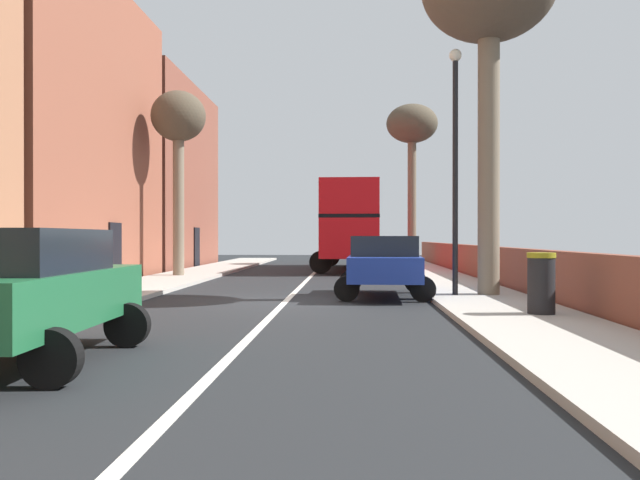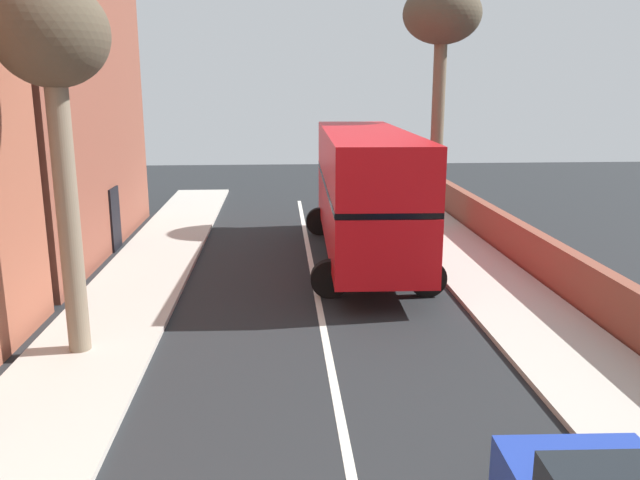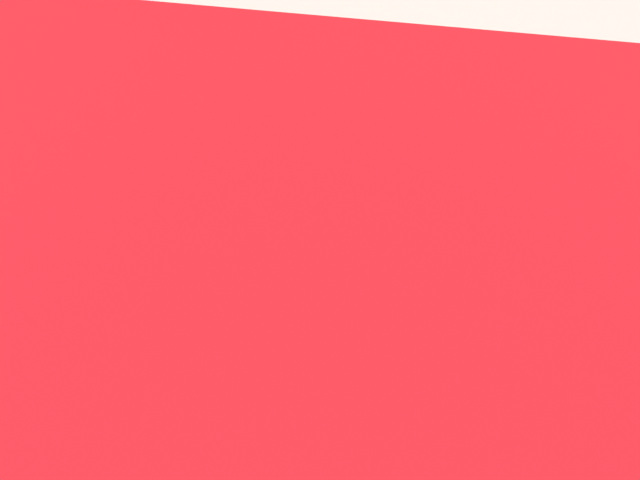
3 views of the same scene
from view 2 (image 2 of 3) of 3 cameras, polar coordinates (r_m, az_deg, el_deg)
The scene contains 3 objects.
double_decker_bus at distance 19.93m, azimuth 4.03°, elevation 4.77°, with size 3.77×10.81×4.06m.
street_tree_right_3 at distance 24.98m, azimuth 10.79°, elevation 18.36°, with size 2.86×2.86×8.90m.
street_tree_left_4 at distance 13.22m, azimuth -22.69°, elevation 15.02°, with size 2.12×2.12×7.17m.
Camera 2 is at (-0.96, -3.44, 5.37)m, focal length 35.93 mm.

